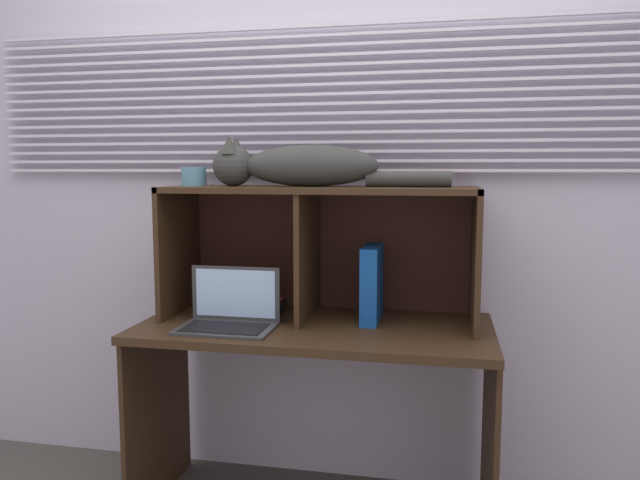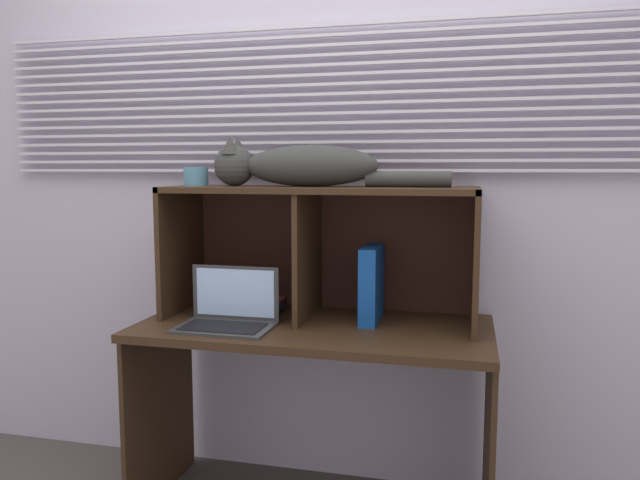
# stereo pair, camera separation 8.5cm
# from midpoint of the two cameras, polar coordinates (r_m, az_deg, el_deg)

# --- Properties ---
(back_panel_with_blinds) EXTENTS (4.40, 0.08, 2.50)m
(back_panel_with_blinds) POSITION_cam_midpoint_polar(r_m,az_deg,el_deg) (2.50, 0.14, 5.59)
(back_panel_with_blinds) COLOR #BBB4C5
(back_panel_with_blinds) RESTS_ON ground
(desk) EXTENTS (1.28, 0.61, 0.74)m
(desk) POSITION_cam_midpoint_polar(r_m,az_deg,el_deg) (2.28, -1.59, -11.70)
(desk) COLOR #342213
(desk) RESTS_ON ground
(hutch_shelf_unit) EXTENTS (1.16, 0.39, 0.50)m
(hutch_shelf_unit) POSITION_cam_midpoint_polar(r_m,az_deg,el_deg) (2.30, -1.05, 1.10)
(hutch_shelf_unit) COLOR #342213
(hutch_shelf_unit) RESTS_ON desk
(cat) EXTENTS (0.90, 0.17, 0.19)m
(cat) POSITION_cam_midpoint_polar(r_m,az_deg,el_deg) (2.28, -3.29, 7.01)
(cat) COLOR #343532
(cat) RESTS_ON hutch_shelf_unit
(laptop) EXTENTS (0.34, 0.22, 0.21)m
(laptop) POSITION_cam_midpoint_polar(r_m,az_deg,el_deg) (2.22, -9.66, -7.01)
(laptop) COLOR #363636
(laptop) RESTS_ON desk
(binder_upright) EXTENTS (0.06, 0.24, 0.28)m
(binder_upright) POSITION_cam_midpoint_polar(r_m,az_deg,el_deg) (2.26, 3.84, -4.11)
(binder_upright) COLOR #114493
(binder_upright) RESTS_ON desk
(book_stack) EXTENTS (0.15, 0.25, 0.05)m
(book_stack) POSITION_cam_midpoint_polar(r_m,az_deg,el_deg) (2.38, -6.83, -6.45)
(book_stack) COLOR #305579
(book_stack) RESTS_ON desk
(small_basket) EXTENTS (0.10, 0.10, 0.07)m
(small_basket) POSITION_cam_midpoint_polar(r_m,az_deg,el_deg) (2.42, -12.80, 5.87)
(small_basket) COLOR teal
(small_basket) RESTS_ON hutch_shelf_unit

